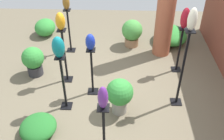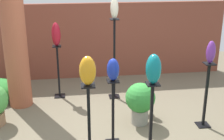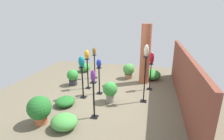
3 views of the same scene
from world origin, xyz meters
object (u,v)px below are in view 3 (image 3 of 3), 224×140
brick_pillar (145,54)px  art_vase_ruby (152,58)px  pedestal_violet (94,102)px  pedestal_teal (83,84)px  potted_plant_near_pillar (73,77)px  pedestal_ivory (145,82)px  art_vase_bronze (94,51)px  art_vase_ivory (146,51)px  pedestal_bronze (95,68)px  art_vase_cobalt (99,63)px  pedestal_amber (88,75)px  pedestal_ruby (150,78)px  pedestal_cobalt (99,82)px  potted_plant_mid_right (110,90)px  potted_plant_walkway_edge (40,109)px  art_vase_violet (93,76)px  potted_plant_front_right (129,70)px  art_vase_amber (87,55)px  art_vase_teal (81,62)px

brick_pillar → art_vase_ruby: bearing=20.9°
brick_pillar → pedestal_violet: size_ratio=2.29×
pedestal_teal → potted_plant_near_pillar: (-0.95, -0.83, -0.14)m
pedestal_ivory → art_vase_bronze: (-1.75, -2.26, 0.52)m
art_vase_bronze → art_vase_ruby: art_vase_ruby is taller
art_vase_ivory → pedestal_violet: bearing=-45.5°
pedestal_bronze → pedestal_ivory: bearing=52.3°
pedestal_ivory → art_vase_ivory: bearing=-90.0°
art_vase_cobalt → potted_plant_near_pillar: bearing=-112.6°
pedestal_amber → art_vase_ruby: size_ratio=2.69×
pedestal_violet → potted_plant_near_pillar: bearing=-141.8°
pedestal_ruby → art_vase_ivory: bearing=-9.0°
pedestal_ruby → art_vase_bronze: art_vase_bronze is taller
pedestal_cobalt → potted_plant_mid_right: bearing=45.9°
brick_pillar → pedestal_ivory: 1.80m
pedestal_ruby → potted_plant_walkway_edge: 3.95m
art_vase_cobalt → art_vase_violet: 1.53m
art_vase_violet → potted_plant_front_right: art_vase_violet is taller
pedestal_ivory → art_vase_ruby: (-1.04, 0.16, 0.53)m
brick_pillar → art_vase_ruby: (0.69, 0.26, 0.03)m
pedestal_bronze → art_vase_amber: bearing=5.6°
potted_plant_walkway_edge → art_vase_teal: bearing=163.0°
pedestal_cobalt → art_vase_ruby: bearing=114.5°
art_vase_ivory → art_vase_cobalt: size_ratio=1.21×
potted_plant_near_pillar → potted_plant_walkway_edge: potted_plant_walkway_edge is taller
art_vase_amber → art_vase_ruby: (-0.43, 2.32, -0.11)m
brick_pillar → potted_plant_front_right: brick_pillar is taller
pedestal_violet → pedestal_cobalt: bearing=-168.1°
art_vase_ivory → art_vase_violet: (1.25, -1.27, -0.48)m
brick_pillar → art_vase_violet: bearing=-21.5°
art_vase_teal → potted_plant_near_pillar: size_ratio=0.58×
pedestal_cobalt → art_vase_bronze: bearing=-155.7°
pedestal_violet → art_vase_amber: art_vase_amber is taller
art_vase_teal → potted_plant_front_right: bearing=150.9°
pedestal_violet → potted_plant_walkway_edge: size_ratio=1.37×
art_vase_ivory → potted_plant_walkway_edge: (1.84, -2.54, -1.27)m
pedestal_ivory → art_vase_amber: pedestal_ivory is taller
brick_pillar → art_vase_ivory: (1.73, 0.10, 0.50)m
art_vase_bronze → art_vase_cobalt: 1.65m
art_vase_violet → brick_pillar: bearing=158.5°
art_vase_bronze → potted_plant_mid_right: art_vase_bronze is taller
art_vase_ruby → pedestal_teal: bearing=-61.0°
pedestal_violet → potted_plant_mid_right: pedestal_violet is taller
art_vase_ivory → potted_plant_near_pillar: art_vase_ivory is taller
potted_plant_mid_right → potted_plant_near_pillar: (-1.04, -1.80, -0.05)m
pedestal_ivory → pedestal_cobalt: bearing=-98.7°
art_vase_ivory → art_vase_teal: art_vase_ivory is taller
pedestal_ruby → art_vase_ivory: size_ratio=2.70×
pedestal_bronze → pedestal_violet: 3.16m
pedestal_bronze → art_vase_teal: 2.10m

